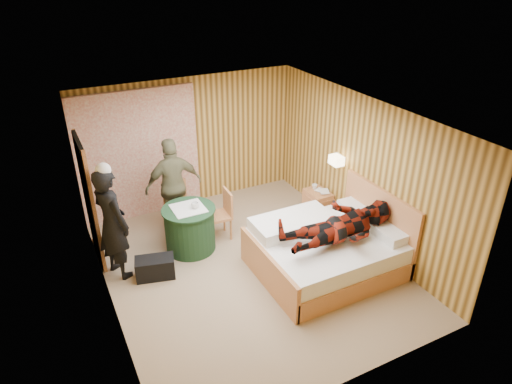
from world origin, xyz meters
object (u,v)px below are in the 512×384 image
duffel_bag (155,268)px  man_on_bed (342,218)px  chair_far (177,202)px  woman_standing (112,224)px  bed (328,249)px  wall_lamp (337,160)px  chair_near (223,211)px  round_table (190,228)px  nightstand (317,203)px  man_at_table (174,185)px

duffel_bag → man_on_bed: bearing=-11.6°
chair_far → woman_standing: size_ratio=0.52×
bed → duffel_bag: bed is taller
wall_lamp → chair_near: 2.14m
wall_lamp → bed: wall_lamp is taller
round_table → chair_near: (0.64, 0.10, 0.12)m
man_on_bed → bed: bearing=97.8°
wall_lamp → man_on_bed: man_on_bed is taller
bed → chair_far: bed is taller
bed → round_table: bed is taller
nightstand → chair_far: chair_far is taller
nightstand → woman_standing: 3.78m
round_table → woman_standing: size_ratio=0.49×
duffel_bag → woman_standing: (-0.47, 0.35, 0.73)m
wall_lamp → chair_near: size_ratio=0.29×
bed → chair_far: (-1.74, 2.17, 0.20)m
nightstand → duffel_bag: 3.29m
bed → nightstand: bed is taller
wall_lamp → nightstand: (-0.04, 0.41, -1.04)m
bed → duffel_bag: bearing=158.1°
duffel_bag → woman_standing: bearing=157.7°
chair_far → man_on_bed: bearing=-46.4°
chair_far → woman_standing: woman_standing is taller
nightstand → round_table: 2.51m
chair_near → man_on_bed: size_ratio=0.50×
wall_lamp → chair_far: (-2.54, 1.16, -0.76)m
chair_near → man_at_table: (-0.64, 0.64, 0.35)m
bed → chair_near: 1.94m
chair_far → round_table: bearing=-83.6°
woman_standing → man_on_bed: size_ratio=1.01×
man_at_table → man_on_bed: 3.03m
nightstand → man_on_bed: bearing=-113.8°
man_at_table → man_on_bed: man_on_bed is taller
chair_near → woman_standing: 1.91m
chair_near → woman_standing: bearing=-80.2°
chair_far → chair_near: bearing=-36.2°
wall_lamp → woman_standing: 3.81m
nightstand → man_at_table: bearing=162.5°
nightstand → chair_near: (-1.87, 0.15, 0.25)m
bed → man_at_table: man_at_table is taller
chair_far → woman_standing: 1.52m
nightstand → man_on_bed: 1.96m
chair_near → man_at_table: bearing=-132.1°
chair_far → man_on_bed: size_ratio=0.53×
chair_near → chair_far: bearing=-130.6°
wall_lamp → round_table: 2.75m
wall_lamp → chair_near: (-1.91, 0.56, -0.79)m
man_at_table → wall_lamp: bearing=153.5°
round_table → man_at_table: man_at_table is taller
wall_lamp → man_at_table: man_at_table is taller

